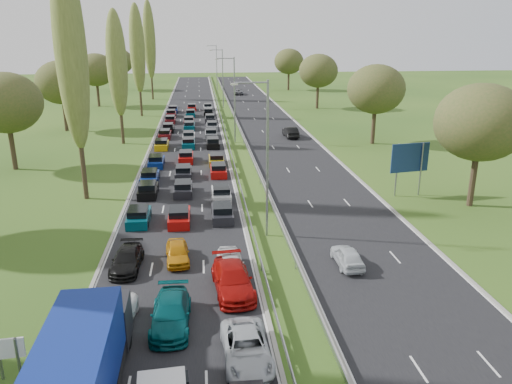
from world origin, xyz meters
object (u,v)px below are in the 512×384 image
near_car_3 (127,260)px  blue_lorry (84,361)px  direction_sign (410,160)px  near_car_2 (110,319)px  info_sign (8,353)px

near_car_3 → blue_lorry: (0.06, -12.84, 1.42)m
near_car_3 → direction_sign: bearing=30.5°
near_car_2 → near_car_3: 7.41m
near_car_3 → blue_lorry: size_ratio=0.47×
near_car_2 → near_car_3: (-0.09, 7.41, -0.04)m
near_car_2 → info_sign: 5.22m
near_car_2 → blue_lorry: bearing=-87.7°
blue_lorry → direction_sign: direction_sign is taller
near_car_3 → blue_lorry: blue_lorry is taller
blue_lorry → info_sign: (-3.86, 2.02, -0.72)m
near_car_3 → direction_sign: (24.99, 13.17, 2.89)m
near_car_3 → direction_sign: 28.40m
near_car_2 → near_car_3: near_car_2 is taller
info_sign → direction_sign: direction_sign is taller
near_car_3 → direction_sign: size_ratio=0.87×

